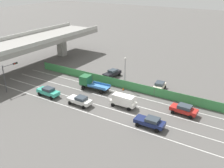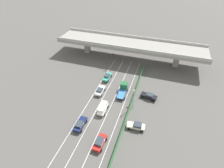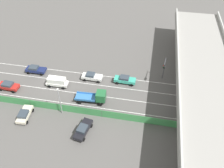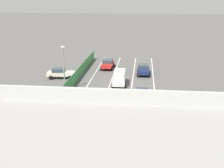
{
  "view_description": "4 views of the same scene",
  "coord_description": "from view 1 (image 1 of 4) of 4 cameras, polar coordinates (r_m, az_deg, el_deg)",
  "views": [
    {
      "loc": [
        -33.23,
        -17.03,
        20.75
      ],
      "look_at": [
        2.99,
        5.19,
        2.32
      ],
      "focal_mm": 39.91,
      "sensor_mm": 36.0,
      "label": 1
    },
    {
      "loc": [
        12.59,
        -28.78,
        34.51
      ],
      "look_at": [
        -0.37,
        10.8,
        1.96
      ],
      "focal_mm": 28.0,
      "sensor_mm": 36.0,
      "label": 2
    },
    {
      "loc": [
        34.92,
        19.82,
        33.95
      ],
      "look_at": [
        -1.22,
        12.88,
        1.18
      ],
      "focal_mm": 37.64,
      "sensor_mm": 36.0,
      "label": 3
    },
    {
      "loc": [
        -3.16,
        42.59,
        13.15
      ],
      "look_at": [
        0.9,
        4.92,
        1.33
      ],
      "focal_mm": 47.51,
      "sensor_mm": 36.0,
      "label": 4
    }
  ],
  "objects": [
    {
      "name": "car_van_white",
      "position": [
        42.82,
        2.57,
        -3.73
      ],
      "size": [
        2.03,
        4.61,
        2.14
      ],
      "color": "silver",
      "rests_on": "ground"
    },
    {
      "name": "lane_line_mid_left",
      "position": [
        43.96,
        -3.38,
        -4.76
      ],
      "size": [
        0.14,
        46.78,
        0.01
      ],
      "primitive_type": "cube",
      "color": "silver",
      "rests_on": "ground"
    },
    {
      "name": "car_hatchback_white",
      "position": [
        43.86,
        -7.37,
        -3.69
      ],
      "size": [
        2.05,
        4.49,
        1.61
      ],
      "color": "silver",
      "rests_on": "ground"
    },
    {
      "name": "lane_line_right_edge",
      "position": [
        48.83,
        0.95,
        -1.7
      ],
      "size": [
        0.14,
        46.78,
        0.01
      ],
      "primitive_type": "cube",
      "color": "silver",
      "rests_on": "ground"
    },
    {
      "name": "flatbed_truck_blue",
      "position": [
        49.74,
        -5.13,
        0.37
      ],
      "size": [
        2.57,
        6.21,
        2.6
      ],
      "color": "black",
      "rests_on": "ground"
    },
    {
      "name": "parked_sedan_dark",
      "position": [
        55.61,
        0.04,
        2.53
      ],
      "size": [
        4.85,
        2.55,
        1.63
      ],
      "color": "black",
      "rests_on": "ground"
    },
    {
      "name": "car_sedan_red",
      "position": [
        42.29,
        16.17,
        -5.55
      ],
      "size": [
        2.22,
        4.42,
        1.63
      ],
      "color": "red",
      "rests_on": "ground"
    },
    {
      "name": "green_fence",
      "position": [
        50.09,
        2.15,
        0.04
      ],
      "size": [
        0.1,
        42.88,
        1.74
      ],
      "color": "#3D8E4C",
      "rests_on": "ground"
    },
    {
      "name": "traffic_light",
      "position": [
        51.68,
        -22.56,
        2.55
      ],
      "size": [
        3.27,
        0.63,
        5.52
      ],
      "color": "#47474C",
      "rests_on": "ground"
    },
    {
      "name": "lane_line_mid_right",
      "position": [
        46.34,
        -1.1,
        -3.15
      ],
      "size": [
        0.14,
        46.78,
        0.01
      ],
      "primitive_type": "cube",
      "color": "silver",
      "rests_on": "ground"
    },
    {
      "name": "ground_plane",
      "position": [
        42.72,
        3.86,
        -5.67
      ],
      "size": [
        300.0,
        300.0,
        0.0
      ],
      "primitive_type": "plane",
      "color": "#565451"
    },
    {
      "name": "parked_sedan_cream",
      "position": [
        49.88,
        10.74,
        -0.46
      ],
      "size": [
        4.45,
        2.29,
        1.62
      ],
      "color": "beige",
      "rests_on": "ground"
    },
    {
      "name": "traffic_cone",
      "position": [
        49.31,
        2.58,
        -1.12
      ],
      "size": [
        0.47,
        0.47,
        0.59
      ],
      "color": "orange",
      "rests_on": "ground"
    },
    {
      "name": "elevated_overpass",
      "position": [
        60.09,
        -23.09,
        7.27
      ],
      "size": [
        55.09,
        10.99,
        7.47
      ],
      "color": "gray",
      "rests_on": "ground"
    },
    {
      "name": "car_taxi_teal",
      "position": [
        48.2,
        -14.41,
        -1.64
      ],
      "size": [
        2.02,
        4.68,
        1.68
      ],
      "color": "teal",
      "rests_on": "ground"
    },
    {
      "name": "car_sedan_navy",
      "position": [
        37.85,
        8.73,
        -8.52
      ],
      "size": [
        2.11,
        4.56,
        1.58
      ],
      "color": "navy",
      "rests_on": "ground"
    },
    {
      "name": "street_lamp",
      "position": [
        49.16,
        3.02,
        3.37
      ],
      "size": [
        0.6,
        0.36,
        6.34
      ],
      "color": "gray",
      "rests_on": "ground"
    },
    {
      "name": "lane_line_left_edge",
      "position": [
        41.69,
        -5.92,
        -6.54
      ],
      "size": [
        0.14,
        46.78,
        0.01
      ],
      "primitive_type": "cube",
      "color": "silver",
      "rests_on": "ground"
    }
  ]
}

